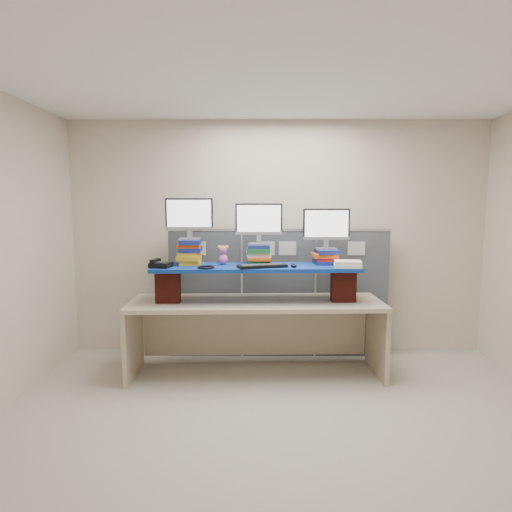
{
  "coord_description": "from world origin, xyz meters",
  "views": [
    {
      "loc": [
        -0.24,
        -3.18,
        1.82
      ],
      "look_at": [
        -0.26,
        1.21,
        1.28
      ],
      "focal_mm": 30.0,
      "sensor_mm": 36.0,
      "label": 1
    }
  ],
  "objects_px": {
    "keyboard": "(262,266)",
    "desk_phone": "(160,264)",
    "monitor_center": "(259,221)",
    "blue_board": "(256,267)",
    "monitor_right": "(326,226)",
    "desk": "(256,316)",
    "monitor_left": "(189,216)"
  },
  "relations": [
    {
      "from": "monitor_right",
      "to": "keyboard",
      "type": "relative_size",
      "value": 0.95
    },
    {
      "from": "blue_board",
      "to": "monitor_right",
      "type": "bearing_deg",
      "value": 8.99
    },
    {
      "from": "desk",
      "to": "monitor_right",
      "type": "bearing_deg",
      "value": 8.99
    },
    {
      "from": "desk",
      "to": "blue_board",
      "type": "height_order",
      "value": "blue_board"
    },
    {
      "from": "desk_phone",
      "to": "monitor_center",
      "type": "bearing_deg",
      "value": 25.23
    },
    {
      "from": "monitor_center",
      "to": "desk_phone",
      "type": "xyz_separation_m",
      "value": [
        -1.0,
        -0.25,
        -0.43
      ]
    },
    {
      "from": "monitor_left",
      "to": "monitor_right",
      "type": "bearing_deg",
      "value": 0.0
    },
    {
      "from": "monitor_left",
      "to": "monitor_right",
      "type": "relative_size",
      "value": 1.0
    },
    {
      "from": "desk",
      "to": "keyboard",
      "type": "bearing_deg",
      "value": -65.44
    },
    {
      "from": "desk",
      "to": "desk_phone",
      "type": "bearing_deg",
      "value": -174.01
    },
    {
      "from": "desk",
      "to": "blue_board",
      "type": "relative_size",
      "value": 1.25
    },
    {
      "from": "blue_board",
      "to": "keyboard",
      "type": "bearing_deg",
      "value": -65.44
    },
    {
      "from": "monitor_right",
      "to": "keyboard",
      "type": "xyz_separation_m",
      "value": [
        -0.68,
        -0.27,
        -0.39
      ]
    },
    {
      "from": "monitor_left",
      "to": "keyboard",
      "type": "relative_size",
      "value": 0.95
    },
    {
      "from": "monitor_left",
      "to": "keyboard",
      "type": "bearing_deg",
      "value": -18.23
    },
    {
      "from": "monitor_right",
      "to": "blue_board",
      "type": "bearing_deg",
      "value": -171.01
    },
    {
      "from": "keyboard",
      "to": "desk_phone",
      "type": "relative_size",
      "value": 2.29
    },
    {
      "from": "keyboard",
      "to": "desk_phone",
      "type": "distance_m",
      "value": 1.03
    },
    {
      "from": "monitor_center",
      "to": "desk_phone",
      "type": "relative_size",
      "value": 2.19
    },
    {
      "from": "monitor_right",
      "to": "monitor_center",
      "type": "bearing_deg",
      "value": -180.0
    },
    {
      "from": "monitor_center",
      "to": "desk_phone",
      "type": "bearing_deg",
      "value": -167.62
    },
    {
      "from": "monitor_center",
      "to": "desk_phone",
      "type": "height_order",
      "value": "monitor_center"
    },
    {
      "from": "blue_board",
      "to": "monitor_left",
      "type": "relative_size",
      "value": 4.27
    },
    {
      "from": "desk",
      "to": "monitor_left",
      "type": "height_order",
      "value": "monitor_left"
    },
    {
      "from": "blue_board",
      "to": "desk_phone",
      "type": "distance_m",
      "value": 0.98
    },
    {
      "from": "monitor_center",
      "to": "desk",
      "type": "bearing_deg",
      "value": -105.58
    },
    {
      "from": "blue_board",
      "to": "monitor_center",
      "type": "distance_m",
      "value": 0.49
    },
    {
      "from": "desk",
      "to": "monitor_center",
      "type": "height_order",
      "value": "monitor_center"
    },
    {
      "from": "desk",
      "to": "monitor_center",
      "type": "distance_m",
      "value": 1.0
    },
    {
      "from": "monitor_left",
      "to": "desk_phone",
      "type": "xyz_separation_m",
      "value": [
        -0.27,
        -0.23,
        -0.48
      ]
    },
    {
      "from": "monitor_left",
      "to": "monitor_center",
      "type": "distance_m",
      "value": 0.73
    },
    {
      "from": "monitor_center",
      "to": "monitor_right",
      "type": "bearing_deg",
      "value": 0.0
    }
  ]
}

